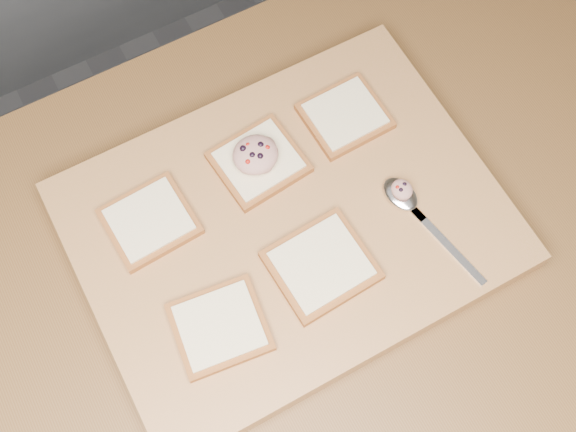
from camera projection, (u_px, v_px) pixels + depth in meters
name	position (u px, v px, depth m)	size (l,w,h in m)	color
ground	(258.00, 391.00, 1.81)	(4.00, 4.00, 0.00)	#515459
island_counter	(249.00, 353.00, 1.39)	(2.00, 0.80, 0.90)	slate
cutting_board	(288.00, 226.00, 0.99)	(0.56, 0.42, 0.04)	#A87248
bread_far_left	(150.00, 221.00, 0.96)	(0.12, 0.11, 0.02)	#A45B2A
bread_far_center	(259.00, 162.00, 0.99)	(0.12, 0.11, 0.02)	#A45B2A
bread_far_right	(345.00, 116.00, 1.02)	(0.11, 0.10, 0.02)	#A45B2A
bread_near_left	(220.00, 327.00, 0.90)	(0.13, 0.12, 0.02)	#A45B2A
bread_near_center	(321.00, 265.00, 0.93)	(0.13, 0.12, 0.02)	#A45B2A
tuna_salad_dollop	(255.00, 155.00, 0.97)	(0.06, 0.06, 0.03)	tan
spoon	(407.00, 201.00, 0.97)	(0.06, 0.19, 0.01)	silver
spoon_salad	(402.00, 189.00, 0.96)	(0.03, 0.03, 0.02)	tan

